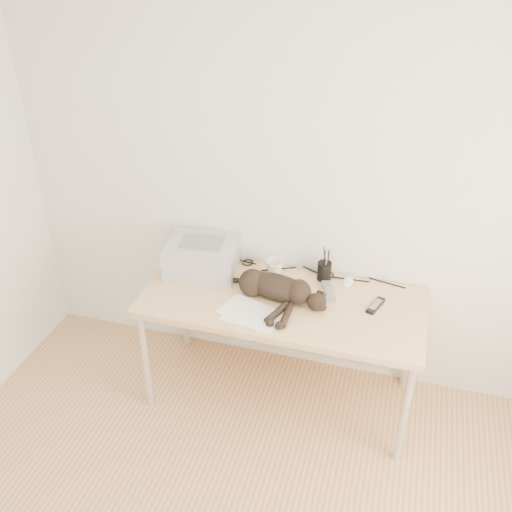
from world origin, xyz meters
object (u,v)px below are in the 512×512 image
(printer, at_px, (203,256))
(pen_cup, at_px, (324,271))
(cat, at_px, (273,288))
(mouse, at_px, (348,280))
(desk, at_px, (285,309))
(mug, at_px, (275,268))

(printer, relative_size, pen_cup, 2.15)
(cat, height_order, mouse, cat)
(pen_cup, bearing_deg, mouse, 0.53)
(desk, relative_size, mug, 15.15)
(pen_cup, bearing_deg, printer, -172.30)
(mug, height_order, mouse, mug)
(printer, xyz_separation_m, mouse, (0.88, 0.10, -0.08))
(printer, bearing_deg, mug, 7.73)
(desk, xyz_separation_m, printer, (-0.54, 0.08, 0.23))
(printer, distance_m, cat, 0.52)
(mug, bearing_deg, cat, -77.45)
(desk, distance_m, pen_cup, 0.33)
(mouse, bearing_deg, cat, -139.36)
(desk, relative_size, printer, 3.49)
(desk, bearing_deg, mouse, 28.98)
(pen_cup, xyz_separation_m, mouse, (0.14, 0.00, -0.04))
(mouse, bearing_deg, printer, -168.17)
(pen_cup, relative_size, mouse, 2.01)
(printer, height_order, pen_cup, pen_cup)
(desk, xyz_separation_m, mug, (-0.11, 0.14, 0.18))
(cat, bearing_deg, mouse, 44.20)
(desk, bearing_deg, pen_cup, 44.12)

